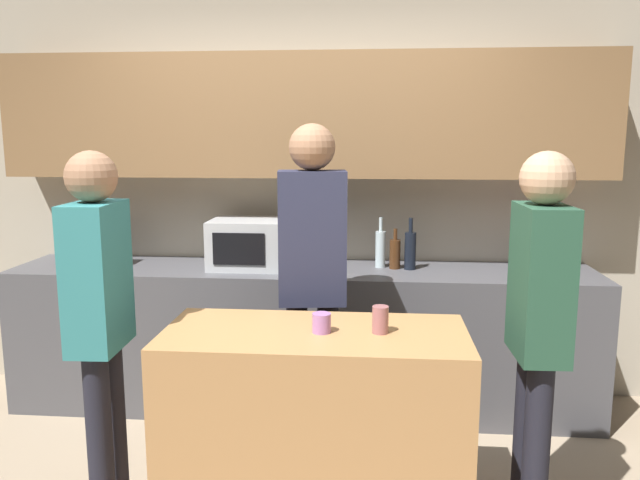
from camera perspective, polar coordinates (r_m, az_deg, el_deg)
back_wall at (r=4.05m, az=-1.28°, el=7.14°), size 6.40×0.40×2.70m
back_counter at (r=3.99m, az=-1.65°, el=-8.90°), size 3.60×0.62×0.89m
kitchen_island at (r=2.85m, az=-0.46°, el=-16.85°), size 1.30×0.60×0.89m
microwave at (r=3.90m, az=-6.14°, el=-0.33°), size 0.52×0.39×0.30m
toaster at (r=4.20m, az=-19.25°, el=-0.90°), size 0.26×0.16×0.18m
potted_plant at (r=3.93m, az=18.52°, el=0.01°), size 0.14×0.14×0.39m
bottle_0 at (r=3.90m, az=5.54°, el=-0.76°), size 0.06×0.06×0.31m
bottle_1 at (r=3.87m, az=6.87°, el=-1.22°), size 0.07×0.07×0.25m
bottle_2 at (r=3.86m, az=8.25°, el=-0.89°), size 0.07×0.07×0.32m
cup_0 at (r=2.65m, az=0.15°, el=-7.59°), size 0.08×0.08×0.08m
cup_1 at (r=2.65m, az=5.54°, el=-7.26°), size 0.07×0.07×0.12m
person_left at (r=2.86m, az=-19.53°, el=-5.81°), size 0.22×0.35×1.65m
person_center at (r=3.18m, az=-0.71°, el=-2.17°), size 0.36×0.23×1.77m
person_right at (r=2.75m, az=19.38°, el=-6.39°), size 0.22×0.34×1.65m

